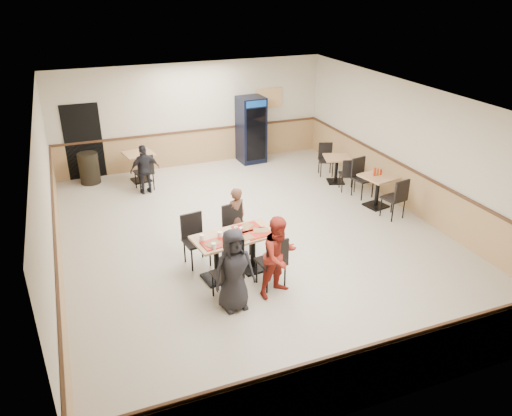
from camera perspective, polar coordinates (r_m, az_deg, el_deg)
name	(u,v)px	position (r m, az deg, el deg)	size (l,w,h in m)	color
ground	(255,236)	(10.96, -0.16, -3.26)	(10.00, 10.00, 0.00)	beige
room_shell	(282,164)	(13.50, 2.95, 5.03)	(10.00, 10.00, 10.00)	silver
main_table	(235,248)	(9.40, -2.42, -4.60)	(1.65, 0.98, 0.83)	black
main_chairs	(232,250)	(9.39, -2.71, -4.82)	(1.61, 1.99, 1.05)	black
diner_woman_left	(234,270)	(8.39, -2.55, -7.10)	(0.73, 0.47, 1.49)	black
diner_woman_right	(279,256)	(8.75, 2.67, -5.53)	(0.73, 0.57, 1.50)	maroon
diner_man_opposite	(236,218)	(10.29, -2.34, -1.12)	(0.48, 0.32, 1.32)	brown
lone_diner	(145,169)	(13.21, -12.58, 4.33)	(0.77, 0.32, 1.31)	black
tabletop_clutter	(236,235)	(9.20, -2.26, -3.13)	(1.37, 0.80, 0.12)	#B21A0B
side_table_near	(378,186)	(12.50, 13.75, 2.44)	(0.89, 0.89, 0.81)	black
side_table_near_chair_south	(394,197)	(12.04, 15.45, 1.20)	(0.48, 0.48, 1.03)	black
side_table_near_chair_north	(363,178)	(13.00, 12.15, 3.38)	(0.48, 0.48, 1.03)	black
side_table_far	(337,166)	(13.81, 9.20, 4.81)	(0.87, 0.87, 0.73)	black
side_table_far_chair_south	(348,174)	(13.35, 10.44, 3.89)	(0.43, 0.43, 0.93)	black
side_table_far_chair_north	(326,160)	(14.30, 8.02, 5.50)	(0.43, 0.43, 0.93)	black
condiment_caddy	(377,172)	(12.39, 13.68, 4.04)	(0.23, 0.06, 0.20)	#B7250D
back_table	(139,162)	(14.10, -13.18, 5.09)	(0.87, 0.87, 0.81)	black
back_table_chair_lone	(144,171)	(13.50, -12.72, 4.13)	(0.47, 0.47, 1.02)	black
pepsi_cooler	(251,130)	(15.13, -0.55, 8.93)	(0.78, 0.79, 1.97)	black
trash_bin	(89,168)	(14.36, -18.54, 4.34)	(0.54, 0.54, 0.85)	black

